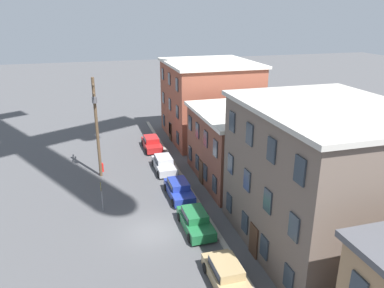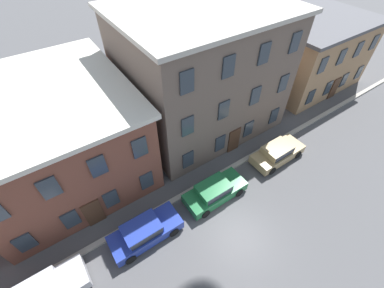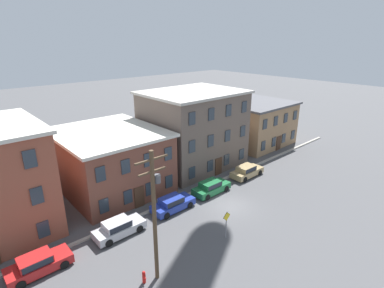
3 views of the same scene
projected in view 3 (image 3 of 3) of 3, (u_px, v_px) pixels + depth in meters
The scene contains 13 objects.
ground_plane at pixel (230, 206), 30.27m from camera, with size 200.00×200.00×0.00m, color #4C4C4F.
kerb_strip at pixel (200, 189), 33.41m from camera, with size 56.00×0.36×0.16m, color #9E998E.
apartment_midblock at pixel (110, 160), 33.08m from camera, with size 10.44×11.95×6.66m.
apartment_far at pixel (193, 129), 38.94m from camera, with size 12.17×9.75×9.82m.
apartment_annex at pixel (250, 122), 48.31m from camera, with size 10.99×11.44×6.68m.
car_red at pixel (38, 264), 21.45m from camera, with size 4.40×1.92×1.43m.
car_silver at pixel (119, 227), 25.58m from camera, with size 4.40×1.92×1.43m.
car_blue at pixel (172, 203), 29.32m from camera, with size 4.40×1.92×1.43m.
car_green at pixel (211, 187), 32.56m from camera, with size 4.40×1.92×1.43m.
car_tan at pixel (247, 171), 36.52m from camera, with size 4.40×1.92×1.43m.
caution_sign at pixel (226, 221), 24.83m from camera, with size 0.85×0.08×2.55m.
utility_pole at pixel (155, 211), 19.45m from camera, with size 2.40×0.44×9.61m.
fire_hydrant at pixel (144, 277), 20.60m from camera, with size 0.24×0.34×0.96m.
Camera 3 is at (-20.50, -17.19, 15.96)m, focal length 28.00 mm.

